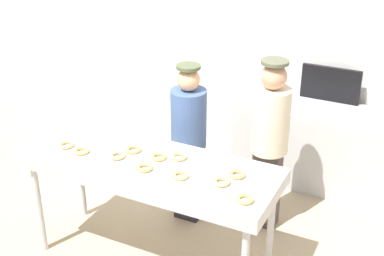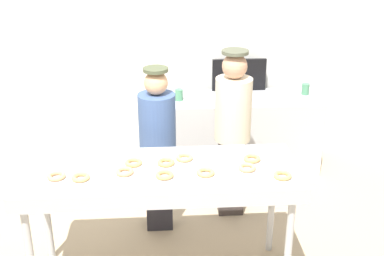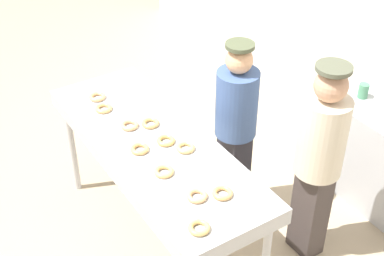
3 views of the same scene
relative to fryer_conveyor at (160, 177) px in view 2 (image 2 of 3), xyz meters
name	(u,v)px [view 2 (image 2 of 3)]	position (x,y,z in m)	size (l,w,h in m)	color
back_wall	(156,15)	(0.00, 2.35, 0.78)	(8.00, 0.12, 3.39)	white
fryer_conveyor	(160,177)	(0.00, 0.00, 0.00)	(2.09, 0.75, 0.99)	#B7BABF
glazed_donut_0	(165,175)	(0.04, -0.13, 0.09)	(0.13, 0.13, 0.03)	#E9AA5E
glazed_donut_1	(125,172)	(-0.25, -0.06, 0.09)	(0.13, 0.13, 0.03)	#E7AA6D
glazed_donut_2	(252,158)	(0.71, 0.09, 0.09)	(0.13, 0.13, 0.03)	#E3AA60
glazed_donut_3	(133,163)	(-0.20, 0.08, 0.09)	(0.13, 0.13, 0.03)	tan
glazed_donut_4	(56,176)	(-0.74, -0.10, 0.09)	(0.13, 0.13, 0.03)	#ECAE70
glazed_donut_5	(184,157)	(0.19, 0.14, 0.09)	(0.13, 0.13, 0.03)	#EEBC6C
glazed_donut_6	(166,162)	(0.05, 0.07, 0.09)	(0.13, 0.13, 0.03)	#E6B35D
glazed_donut_7	(247,168)	(0.65, -0.06, 0.09)	(0.13, 0.13, 0.03)	#EBB070
glazed_donut_8	(283,175)	(0.88, -0.20, 0.09)	(0.13, 0.13, 0.03)	#E3B763
glazed_donut_9	(81,177)	(-0.56, -0.13, 0.09)	(0.13, 0.13, 0.03)	#E8B166
glazed_donut_10	(206,172)	(0.34, -0.11, 0.09)	(0.13, 0.13, 0.03)	#ECB765
worker_baker	(158,143)	(-0.01, 0.73, -0.05)	(0.33, 0.33, 1.56)	#26252D
worker_assistant	(233,125)	(0.69, 0.94, 0.01)	(0.34, 0.34, 1.64)	#3E3634
prep_counter	(241,133)	(0.93, 1.90, -0.49)	(1.74, 0.62, 0.85)	#B7BABF
paper_cup_0	(179,95)	(0.23, 1.86, 0.00)	(0.08, 0.08, 0.12)	#4C8C66
paper_cup_1	(305,89)	(1.66, 1.97, 0.00)	(0.08, 0.08, 0.12)	#4C8C66
menu_display	(239,75)	(0.93, 2.16, 0.12)	(0.62, 0.04, 0.37)	black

